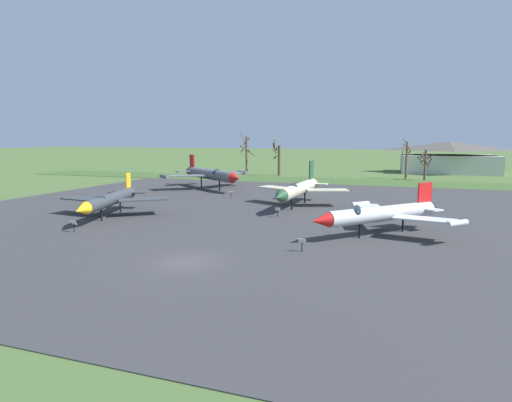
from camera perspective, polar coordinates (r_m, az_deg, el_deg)
name	(u,v)px	position (r m, az deg, el deg)	size (l,w,h in m)	color
ground_plane	(187,262)	(28.58, -9.28, -8.11)	(600.00, 600.00, 0.00)	#425B2D
asphalt_apron	(271,214)	(45.53, 2.02, -1.75)	(71.89, 62.68, 0.05)	#333335
grass_verge_strip	(329,181)	(81.65, 9.79, 2.66)	(131.89, 12.00, 0.06)	#365225
jet_fighter_front_left	(210,174)	(68.03, -6.16, 3.61)	(15.07, 13.67, 5.29)	#565B60
info_placard_front_left	(231,194)	(57.91, -3.37, 0.96)	(0.60, 0.35, 0.87)	black
jet_fighter_front_right	(109,200)	(45.86, -19.14, 0.18)	(11.25, 13.41, 4.15)	#33383D
info_placard_front_right	(74,225)	(39.77, -23.31, -3.01)	(0.59, 0.26, 1.05)	black
jet_fighter_rear_center	(381,214)	(36.83, 16.47, -1.63)	(11.70, 11.94, 4.21)	silver
info_placard_rear_center	(302,244)	(30.52, 6.21, -5.73)	(0.55, 0.22, 1.02)	black
jet_fighter_rear_left	(298,189)	(50.26, 5.71, 1.61)	(11.60, 15.02, 5.19)	#B7B293
info_placard_rear_left	(278,211)	(43.61, 2.95, -1.40)	(0.51, 0.23, 1.03)	black
bare_tree_far_left	(246,153)	(95.27, -1.32, 6.45)	(3.50, 3.47, 9.69)	brown
bare_tree_left_of_center	(278,157)	(92.67, 3.00, 5.90)	(2.06, 3.07, 7.85)	brown
bare_tree_center	(406,159)	(89.64, 19.59, 5.41)	(1.99, 2.06, 8.05)	brown
bare_tree_right_of_center	(425,163)	(88.40, 21.82, 4.74)	(3.10, 3.13, 5.85)	brown
visitor_building	(448,158)	(109.25, 24.46, 5.33)	(22.29, 14.51, 7.33)	beige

